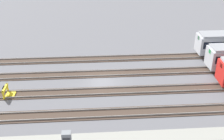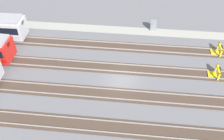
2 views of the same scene
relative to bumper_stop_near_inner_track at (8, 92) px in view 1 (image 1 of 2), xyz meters
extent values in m
plane|color=slate|center=(11.81, 2.33, -0.51)|extent=(400.00, 400.00, 0.00)
cube|color=#9E9E93|center=(11.81, -8.81, -0.51)|extent=(54.00, 2.00, 0.01)
cube|color=#47382D|center=(11.81, -4.63, -0.48)|extent=(90.00, 2.23, 0.06)
cube|color=gray|center=(11.81, -3.92, -0.38)|extent=(90.00, 0.07, 0.15)
cube|color=gray|center=(11.81, -5.35, -0.38)|extent=(90.00, 0.07, 0.15)
cube|color=#47382D|center=(11.81, 0.01, -0.48)|extent=(90.00, 2.24, 0.06)
cube|color=gray|center=(11.81, 0.73, -0.38)|extent=(90.00, 0.07, 0.15)
cube|color=gray|center=(11.81, -0.71, -0.38)|extent=(90.00, 0.07, 0.15)
cube|color=#47382D|center=(11.81, 4.65, -0.48)|extent=(90.00, 2.24, 0.06)
cube|color=gray|center=(11.81, 5.37, -0.38)|extent=(90.00, 0.07, 0.15)
cube|color=gray|center=(11.81, 3.93, -0.38)|extent=(90.00, 0.07, 0.15)
cube|color=#47382D|center=(11.81, 9.29, -0.48)|extent=(90.00, 2.23, 0.06)
cube|color=gray|center=(11.81, 10.01, -0.38)|extent=(90.00, 0.07, 0.15)
cube|color=gray|center=(11.81, 8.58, -0.38)|extent=(90.00, 0.07, 0.15)
cube|color=#1E843D|center=(26.49, 0.26, 2.54)|extent=(0.10, 0.70, 0.56)
cube|color=#1E843D|center=(26.49, 9.23, 2.54)|extent=(0.08, 0.70, 0.56)
cube|color=black|center=(29.87, 9.25, -0.16)|extent=(3.61, 2.26, 0.70)
cube|color=#1E843D|center=(26.49, 4.41, 2.54)|extent=(0.10, 0.70, 0.56)
cube|color=yellow|center=(-0.21, 0.91, 0.06)|extent=(0.19, 0.19, 1.15)
cube|color=yellow|center=(-0.27, -0.89, 0.06)|extent=(0.19, 0.19, 1.15)
cube|color=yellow|center=(-0.24, 0.01, 0.49)|extent=(0.31, 2.01, 0.30)
cube|color=yellow|center=(0.31, -0.01, -0.42)|extent=(1.14, 1.12, 0.18)
cube|color=black|center=(-0.42, 0.01, 0.49)|extent=(0.14, 0.60, 0.44)
cube|color=gray|center=(7.76, -9.52, 0.29)|extent=(0.90, 0.70, 1.60)
cube|color=#333338|center=(7.76, -9.88, 0.53)|extent=(0.70, 0.04, 0.36)
camera|label=1|loc=(10.53, -33.08, 20.40)|focal=50.00mm
camera|label=2|loc=(10.56, 25.29, 22.91)|focal=42.00mm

